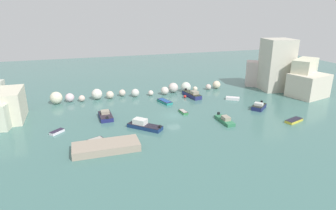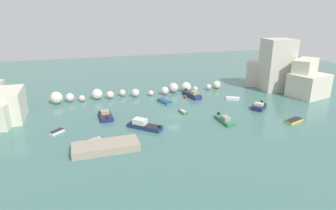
{
  "view_description": "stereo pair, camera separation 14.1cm",
  "coord_description": "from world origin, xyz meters",
  "views": [
    {
      "loc": [
        -17.34,
        -50.53,
        20.23
      ],
      "look_at": [
        0.0,
        3.95,
        1.0
      ],
      "focal_mm": 30.45,
      "sensor_mm": 36.0,
      "label": 1
    },
    {
      "loc": [
        -17.21,
        -50.57,
        20.23
      ],
      "look_at": [
        0.0,
        3.95,
        1.0
      ],
      "focal_mm": 30.45,
      "sensor_mm": 36.0,
      "label": 2
    }
  ],
  "objects": [
    {
      "name": "cove_water",
      "position": [
        0.0,
        0.0,
        0.0
      ],
      "size": [
        160.0,
        160.0,
        0.0
      ],
      "primitive_type": "plane",
      "color": "#46746D",
      "rests_on": "ground"
    },
    {
      "name": "cliff_headland_right",
      "position": [
        33.99,
        10.37,
        4.36
      ],
      "size": [
        16.29,
        20.7,
        13.21
      ],
      "color": "beige",
      "rests_on": "ground"
    },
    {
      "name": "rock_breakwater",
      "position": [
        -4.52,
        15.76,
        1.13
      ],
      "size": [
        42.77,
        3.77,
        2.74
      ],
      "color": "beige",
      "rests_on": "ground"
    },
    {
      "name": "stone_dock",
      "position": [
        -14.51,
        -10.86,
        0.57
      ],
      "size": [
        9.92,
        4.04,
        1.15
      ],
      "primitive_type": "cube",
      "rotation": [
        0.0,
        0.0,
        -0.0
      ],
      "color": "#A1917E",
      "rests_on": "ground"
    },
    {
      "name": "channel_buoy",
      "position": [
        6.45,
        10.73,
        0.35
      ],
      "size": [
        0.7,
        0.7,
        0.7
      ],
      "primitive_type": "sphere",
      "color": "red",
      "rests_on": "cove_water"
    },
    {
      "name": "moored_boat_0",
      "position": [
        -13.2,
        2.74,
        0.52
      ],
      "size": [
        2.53,
        4.97,
        1.43
      ],
      "rotation": [
        0.0,
        0.0,
        1.61
      ],
      "color": "navy",
      "rests_on": "cove_water"
    },
    {
      "name": "moored_boat_1",
      "position": [
        -21.93,
        -1.93,
        0.25
      ],
      "size": [
        2.52,
        2.44,
        0.51
      ],
      "rotation": [
        0.0,
        0.0,
        0.75
      ],
      "color": "white",
      "rests_on": "cove_water"
    },
    {
      "name": "moored_boat_2",
      "position": [
        -15.87,
        -7.58,
        0.31
      ],
      "size": [
        2.85,
        2.19,
        0.6
      ],
      "rotation": [
        0.0,
        0.0,
        3.55
      ],
      "color": "#338755",
      "rests_on": "cove_water"
    },
    {
      "name": "moored_boat_3",
      "position": [
        8.05,
        -6.14,
        0.44
      ],
      "size": [
        1.62,
        5.34,
        1.29
      ],
      "rotation": [
        0.0,
        0.0,
        4.72
      ],
      "color": "#347E55",
      "rests_on": "cove_water"
    },
    {
      "name": "moored_boat_4",
      "position": [
        16.65,
        5.91,
        0.31
      ],
      "size": [
        3.32,
        2.87,
        0.63
      ],
      "rotation": [
        0.0,
        0.0,
        2.55
      ],
      "color": "white",
      "rests_on": "cove_water"
    },
    {
      "name": "moored_boat_5",
      "position": [
        0.66,
        8.52,
        0.32
      ],
      "size": [
        2.72,
        4.49,
        0.6
      ],
      "rotation": [
        0.0,
        0.0,
        1.86
      ],
      "color": "teal",
      "rests_on": "cove_water"
    },
    {
      "name": "moored_boat_6",
      "position": [
        8.34,
        10.82,
        0.63
      ],
      "size": [
        2.88,
        6.34,
        1.78
      ],
      "rotation": [
        0.0,
        0.0,
        4.88
      ],
      "color": "navy",
      "rests_on": "cove_water"
    },
    {
      "name": "moored_boat_7",
      "position": [
        18.67,
        -1.58,
        0.55
      ],
      "size": [
        4.44,
        4.18,
        1.44
      ],
      "rotation": [
        0.0,
        0.0,
        3.83
      ],
      "color": "navy",
      "rests_on": "cove_water"
    },
    {
      "name": "moored_boat_8",
      "position": [
        -7.23,
        -4.33,
        0.59
      ],
      "size": [
        6.01,
        5.89,
        1.66
      ],
      "rotation": [
        0.0,
        0.0,
        2.37
      ],
      "color": "navy",
      "rests_on": "cove_water"
    },
    {
      "name": "moored_boat_9",
      "position": [
        20.62,
        -9.99,
        0.26
      ],
      "size": [
        4.11,
        2.61,
        0.53
      ],
      "rotation": [
        0.0,
        0.0,
        0.32
      ],
      "color": "gold",
      "rests_on": "cove_water"
    },
    {
      "name": "moored_boat_10",
      "position": [
        2.34,
        0.95,
        0.26
      ],
      "size": [
        1.25,
        2.75,
        0.49
      ],
      "rotation": [
        0.0,
        0.0,
        1.65
      ],
      "color": "#388B4B",
      "rests_on": "cove_water"
    }
  ]
}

